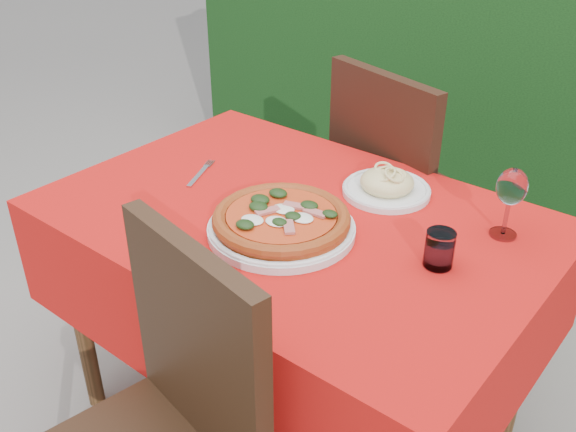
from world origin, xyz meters
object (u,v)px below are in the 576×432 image
Objects in this scene: pasta_plate at (387,185)px; water_glass at (439,251)px; pizza_plate at (281,222)px; chair_far at (400,190)px; fork at (198,176)px; wine_glass at (512,190)px; chair_near at (160,431)px.

pasta_plate is 2.74× the size of water_glass.
water_glass is at bearing 17.37° from pizza_plate.
fork is at bearing 77.27° from chair_far.
wine_glass is at bearing 37.84° from pizza_plate.
pasta_plate is at bearing 99.69° from chair_near.
water_glass reaches higher than pizza_plate.
pizza_plate is 0.54m from wine_glass.
water_glass is (0.27, -0.22, 0.01)m from pasta_plate.
pizza_plate reaches higher than fork.
chair_far is 5.55× the size of wine_glass.
chair_far reaches higher than pasta_plate.
chair_far reaches higher than wine_glass.
fork is (-0.73, -0.03, -0.04)m from water_glass.
water_glass is 0.24m from wine_glass.
chair_far is (-0.13, 1.17, 0.02)m from chair_near.
water_glass is 0.74m from fork.
chair_far is 4.17× the size of pasta_plate.
chair_far reaches higher than water_glass.
wine_glass is (0.42, 0.33, 0.09)m from pizza_plate.
wine_glass is (0.34, 0.81, 0.33)m from chair_near.
pizza_plate is (-0.08, 0.48, 0.24)m from chair_near.
chair_far is 0.72m from pizza_plate.
chair_near reaches higher than fork.
pizza_plate is 1.52× the size of pasta_plate.
chair_far is 0.67m from wine_glass.
chair_far is 5.23× the size of fork.
pasta_plate is (0.09, 0.33, -0.01)m from pizza_plate.
wine_glass is (0.33, -0.01, 0.10)m from pasta_plate.
water_glass is 0.49× the size of wine_glass.
wine_glass reaches higher than water_glass.
pizza_plate is (0.05, -0.69, 0.22)m from chair_far.
chair_near is 3.99× the size of pasta_plate.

